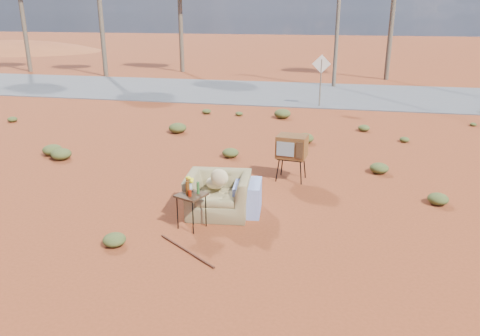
# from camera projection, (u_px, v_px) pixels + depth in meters

# --- Properties ---
(ground) EXTENTS (140.00, 140.00, 0.00)m
(ground) POSITION_uv_depth(u_px,v_px,m) (214.00, 221.00, 9.28)
(ground) COLOR maroon
(ground) RESTS_ON ground
(highway) EXTENTS (140.00, 7.00, 0.04)m
(highway) POSITION_uv_depth(u_px,v_px,m) (291.00, 93.00, 23.17)
(highway) COLOR #565659
(highway) RESTS_ON ground
(dirt_mound) EXTENTS (26.00, 18.00, 2.00)m
(dirt_mound) POSITION_uv_depth(u_px,v_px,m) (10.00, 51.00, 46.58)
(dirt_mound) COLOR #9D4F26
(dirt_mound) RESTS_ON ground
(armchair) EXTENTS (1.55, 1.09, 1.11)m
(armchair) POSITION_uv_depth(u_px,v_px,m) (224.00, 189.00, 9.48)
(armchair) COLOR olive
(armchair) RESTS_ON ground
(tv_unit) EXTENTS (0.76, 0.65, 1.12)m
(tv_unit) POSITION_uv_depth(u_px,v_px,m) (292.00, 147.00, 11.24)
(tv_unit) COLOR black
(tv_unit) RESTS_ON ground
(side_table) EXTENTS (0.63, 0.63, 0.97)m
(side_table) POSITION_uv_depth(u_px,v_px,m) (191.00, 192.00, 8.81)
(side_table) COLOR #3B2715
(side_table) RESTS_ON ground
(rusty_bar) EXTENTS (1.26, 0.93, 0.04)m
(rusty_bar) POSITION_uv_depth(u_px,v_px,m) (186.00, 251.00, 8.10)
(rusty_bar) COLOR #4F2415
(rusty_bar) RESTS_ON ground
(road_sign) EXTENTS (0.78, 0.06, 2.19)m
(road_sign) POSITION_uv_depth(u_px,v_px,m) (321.00, 71.00, 19.62)
(road_sign) COLOR brown
(road_sign) RESTS_ON ground
(utility_pole_center) EXTENTS (1.40, 0.20, 8.00)m
(utility_pole_center) POSITION_uv_depth(u_px,v_px,m) (339.00, 5.00, 23.77)
(utility_pole_center) COLOR brown
(utility_pole_center) RESTS_ON ground
(scrub_patch) EXTENTS (17.49, 8.07, 0.33)m
(scrub_patch) POSITION_uv_depth(u_px,v_px,m) (226.00, 150.00, 13.48)
(scrub_patch) COLOR #494E22
(scrub_patch) RESTS_ON ground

